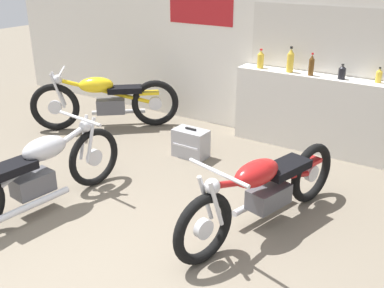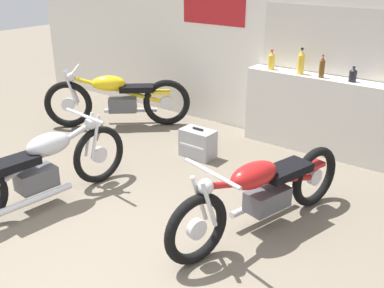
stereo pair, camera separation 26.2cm
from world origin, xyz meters
The scene contains 11 objects.
ground_plane centered at (0.00, 0.00, 0.00)m, with size 24.00×24.00×0.00m, color #706656.
wall_back centered at (0.02, 3.63, 1.40)m, with size 10.00×0.07×2.80m.
sill_counter centered at (0.47, 3.46, 0.48)m, with size 1.99×0.28×0.97m.
bottle_leftmost centered at (-0.25, 3.43, 1.08)m, with size 0.09×0.09×0.25m.
bottle_left_center centered at (0.15, 3.43, 1.11)m, with size 0.08×0.08×0.32m.
bottle_center centered at (0.43, 3.41, 1.09)m, with size 0.06×0.06×0.27m.
bottle_right_center centered at (0.79, 3.44, 1.05)m, with size 0.09×0.09×0.18m.
motorcycle_red centered at (0.75, 1.45, 0.39)m, with size 0.78×2.05×0.77m.
motorcycle_yellow centered at (-2.24, 2.61, 0.41)m, with size 1.65×1.43×0.86m.
motorcycle_silver centered at (-1.20, 0.57, 0.40)m, with size 0.64×1.98×0.81m.
hard_case_silver centered at (-0.66, 2.42, 0.18)m, with size 0.43×0.26×0.38m.
Camera 2 is at (2.35, -1.71, 2.30)m, focal length 42.00 mm.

